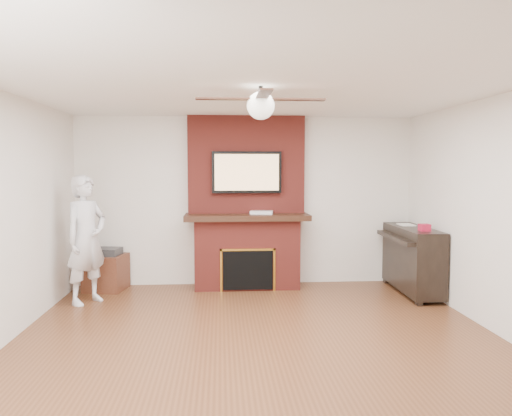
{
  "coord_description": "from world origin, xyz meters",
  "views": [
    {
      "loc": [
        -0.38,
        -4.68,
        1.74
      ],
      "look_at": [
        0.02,
        0.9,
        1.29
      ],
      "focal_mm": 35.0,
      "sensor_mm": 36.0,
      "label": 1
    }
  ],
  "objects": [
    {
      "name": "room_shell",
      "position": [
        0.0,
        0.0,
        1.25
      ],
      "size": [
        5.36,
        5.86,
        2.86
      ],
      "color": "#512C18",
      "rests_on": "ground"
    },
    {
      "name": "fireplace",
      "position": [
        0.0,
        2.55,
        1.0
      ],
      "size": [
        1.78,
        0.64,
        2.5
      ],
      "color": "maroon",
      "rests_on": "ground"
    },
    {
      "name": "tv",
      "position": [
        0.0,
        2.5,
        1.68
      ],
      "size": [
        1.0,
        0.08,
        0.6
      ],
      "color": "black",
      "rests_on": "fireplace"
    },
    {
      "name": "ceiling_fan",
      "position": [
        -0.0,
        0.0,
        2.33
      ],
      "size": [
        1.21,
        1.21,
        0.31
      ],
      "color": "black",
      "rests_on": "room_shell"
    },
    {
      "name": "person",
      "position": [
        -2.1,
        1.79,
        0.83
      ],
      "size": [
        0.68,
        0.73,
        1.66
      ],
      "primitive_type": "imported",
      "rotation": [
        0.0,
        0.0,
        0.95
      ],
      "color": "silver",
      "rests_on": "ground"
    },
    {
      "name": "side_table",
      "position": [
        -2.02,
        2.48,
        0.28
      ],
      "size": [
        0.61,
        0.61,
        0.6
      ],
      "rotation": [
        0.0,
        0.0,
        -0.18
      ],
      "color": "#4E2516",
      "rests_on": "ground"
    },
    {
      "name": "piano",
      "position": [
        2.28,
        2.0,
        0.49
      ],
      "size": [
        0.55,
        1.42,
        1.01
      ],
      "rotation": [
        0.0,
        0.0,
        -0.02
      ],
      "color": "black",
      "rests_on": "ground"
    },
    {
      "name": "cable_box",
      "position": [
        0.21,
        2.45,
        1.1
      ],
      "size": [
        0.35,
        0.24,
        0.05
      ],
      "primitive_type": "cube",
      "rotation": [
        0.0,
        0.0,
        -0.18
      ],
      "color": "silver",
      "rests_on": "fireplace"
    },
    {
      "name": "candle_orange",
      "position": [
        -0.11,
        2.35,
        0.05
      ],
      "size": [
        0.07,
        0.07,
        0.1
      ],
      "primitive_type": "cylinder",
      "color": "orange",
      "rests_on": "ground"
    },
    {
      "name": "candle_green",
      "position": [
        0.04,
        2.36,
        0.04
      ],
      "size": [
        0.08,
        0.08,
        0.08
      ],
      "primitive_type": "cylinder",
      "color": "#528535",
      "rests_on": "ground"
    },
    {
      "name": "candle_cream",
      "position": [
        0.13,
        2.36,
        0.05
      ],
      "size": [
        0.08,
        0.08,
        0.1
      ],
      "primitive_type": "cylinder",
      "color": "beige",
      "rests_on": "ground"
    },
    {
      "name": "candle_blue",
      "position": [
        0.24,
        2.3,
        0.04
      ],
      "size": [
        0.06,
        0.06,
        0.07
      ],
      "primitive_type": "cylinder",
      "color": "#326297",
      "rests_on": "ground"
    }
  ]
}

